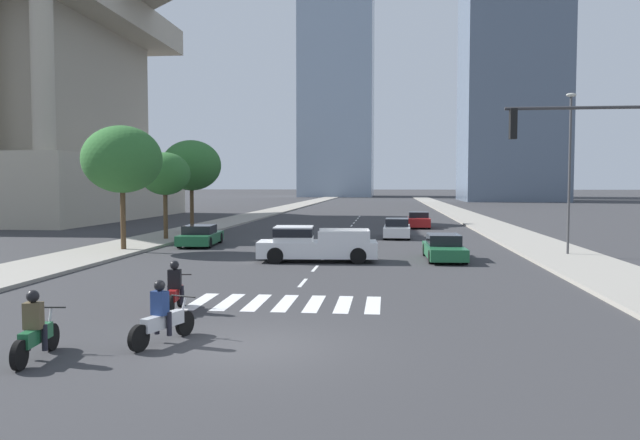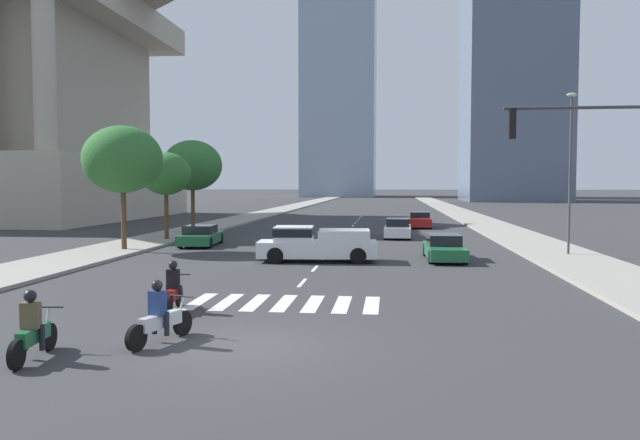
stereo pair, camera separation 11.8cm
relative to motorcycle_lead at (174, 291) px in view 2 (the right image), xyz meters
name	(u,v)px [view 2 (the right image)]	position (x,y,z in m)	size (l,w,h in m)	color
ground_plane	(246,346)	(2.96, -3.60, -0.58)	(800.00, 800.00, 0.00)	#333335
sidewalk_east	(517,237)	(14.86, 26.40, -0.51)	(4.00, 260.00, 0.15)	gray
sidewalk_west	(179,234)	(-8.95, 26.40, -0.51)	(4.00, 260.00, 0.15)	gray
crosswalk_near	(284,303)	(2.96, 1.57, -0.58)	(5.85, 2.79, 0.01)	silver
lane_divider_center	(346,233)	(2.96, 29.57, -0.58)	(0.14, 50.00, 0.01)	silver
motorcycle_lead	(174,291)	(0.00, 0.00, 0.00)	(0.70, 2.06, 1.49)	black
motorcycle_trailing	(160,318)	(0.93, -3.55, 0.00)	(1.01, 2.15, 1.49)	black
motorcycle_third	(33,332)	(-1.22, -5.15, 0.00)	(0.70, 2.09, 1.49)	black
pickup_truck	(312,244)	(2.51, 11.98, 0.23)	(5.74, 2.41, 1.67)	silver
sedan_green_0	(444,248)	(8.82, 13.35, -0.02)	(1.86, 4.73, 1.23)	#1E6038
sedan_red_1	(420,220)	(8.71, 35.75, 0.03)	(1.94, 4.42, 1.32)	maroon
sedan_green_2	(201,236)	(-5.01, 18.84, -0.01)	(2.22, 4.81, 1.23)	#1E6038
sedan_white_3	(398,229)	(6.74, 25.66, 0.02)	(1.89, 4.69, 1.31)	silver
traffic_signal_near	(601,160)	(12.35, 1.93, 3.79)	(4.73, 0.28, 6.17)	#333335
street_lamp_east	(570,162)	(15.16, 15.30, 4.20)	(0.50, 0.24, 8.06)	#3F3F42
street_tree_nearest	(123,160)	(-8.15, 15.11, 4.41)	(4.26, 4.26, 6.67)	#4C3823
street_tree_second	(166,174)	(-8.15, 21.64, 3.73)	(3.23, 3.23, 5.56)	#4C3823
street_tree_third	(192,166)	(-8.15, 27.12, 4.44)	(4.30, 4.30, 6.71)	#4C3823
office_tower_left_skyline	(340,60)	(-8.51, 167.59, 39.35)	(20.60, 28.27, 80.91)	#8C9EB2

